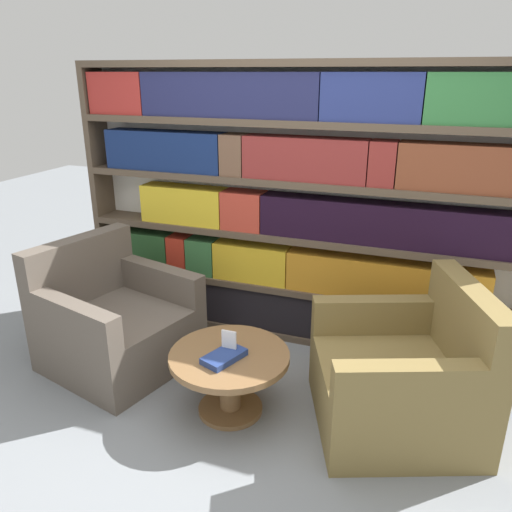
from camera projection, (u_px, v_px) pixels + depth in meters
ground_plane at (236, 436)px, 2.91m from camera, size 14.00×14.00×0.00m
bookshelf at (304, 210)px, 3.69m from camera, size 3.50×0.30×2.08m
armchair_left at (115, 324)px, 3.57m from camera, size 1.08×1.08×0.89m
armchair_right at (403, 380)px, 2.93m from camera, size 1.15×1.15×0.89m
coffee_table at (230, 370)px, 3.03m from camera, size 0.73×0.73×0.41m
table_sign at (229, 344)px, 2.97m from camera, size 0.09×0.06×0.15m
stray_book at (224, 357)px, 2.92m from camera, size 0.23×0.30×0.04m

